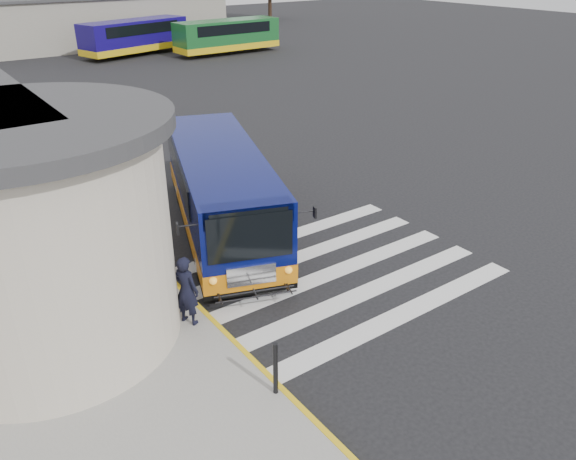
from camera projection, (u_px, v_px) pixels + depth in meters
ground at (324, 257)px, 15.54m from camera, size 140.00×140.00×0.00m
curb_strip at (129, 239)px, 16.29m from camera, size 0.12×34.00×0.16m
crosswalk at (329, 274)px, 14.69m from camera, size 8.00×5.35×0.01m
depot_building at (72, 21)px, 48.23m from camera, size 26.40×8.40×4.20m
transit_bus at (221, 194)px, 16.49m from camera, size 5.36×9.04×2.49m
pedestrian_a at (186, 290)px, 12.21m from camera, size 0.63×0.72×1.66m
pedestrian_b at (109, 298)px, 11.86m from camera, size 1.04×1.08×1.75m
bollard at (275, 369)px, 10.32m from camera, size 0.09×0.09×1.14m
far_bus_a at (135, 35)px, 44.75m from camera, size 9.30×4.84×2.31m
far_bus_b at (227, 35)px, 45.39m from camera, size 8.78×2.73×2.24m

